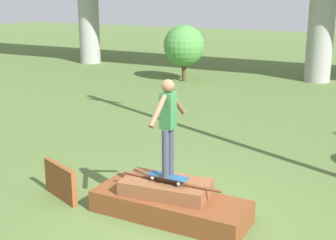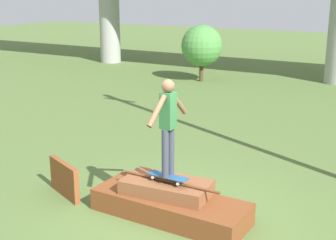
{
  "view_description": "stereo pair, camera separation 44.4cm",
  "coord_description": "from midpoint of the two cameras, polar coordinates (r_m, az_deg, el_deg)",
  "views": [
    {
      "loc": [
        3.35,
        -6.66,
        3.82
      ],
      "look_at": [
        -0.03,
        -0.02,
        1.76
      ],
      "focal_mm": 50.0,
      "sensor_mm": 36.0,
      "label": 1
    },
    {
      "loc": [
        3.74,
        -6.45,
        3.82
      ],
      "look_at": [
        -0.03,
        -0.02,
        1.76
      ],
      "focal_mm": 50.0,
      "sensor_mm": 36.0,
      "label": 2
    }
  ],
  "objects": [
    {
      "name": "scrap_plank_loose",
      "position": [
        9.2,
        -11.17,
        -7.1
      ],
      "size": [
        1.01,
        0.49,
        0.68
      ],
      "color": "brown",
      "rests_on": "ground_plane"
    },
    {
      "name": "tree_behind_left",
      "position": [
        20.43,
        4.78,
        9.01
      ],
      "size": [
        1.78,
        1.78,
        2.44
      ],
      "color": "#4C3823",
      "rests_on": "ground_plane"
    },
    {
      "name": "ground_plane",
      "position": [
        8.38,
        1.8,
        -11.7
      ],
      "size": [
        80.0,
        80.0,
        0.0
      ],
      "primitive_type": "plane",
      "color": "#567038"
    },
    {
      "name": "scrap_pile",
      "position": [
        8.28,
        1.72,
        -9.99
      ],
      "size": [
        2.78,
        1.05,
        0.69
      ],
      "color": "brown",
      "rests_on": "ground_plane"
    },
    {
      "name": "skater",
      "position": [
        7.74,
        1.64,
        -0.15
      ],
      "size": [
        0.23,
        1.13,
        1.67
      ],
      "color": "#383D4C",
      "rests_on": "skateboard"
    },
    {
      "name": "skateboard",
      "position": [
        8.06,
        1.59,
        -6.9
      ],
      "size": [
        0.75,
        0.26,
        0.09
      ],
      "color": "#23517F",
      "rests_on": "scrap_pile"
    }
  ]
}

